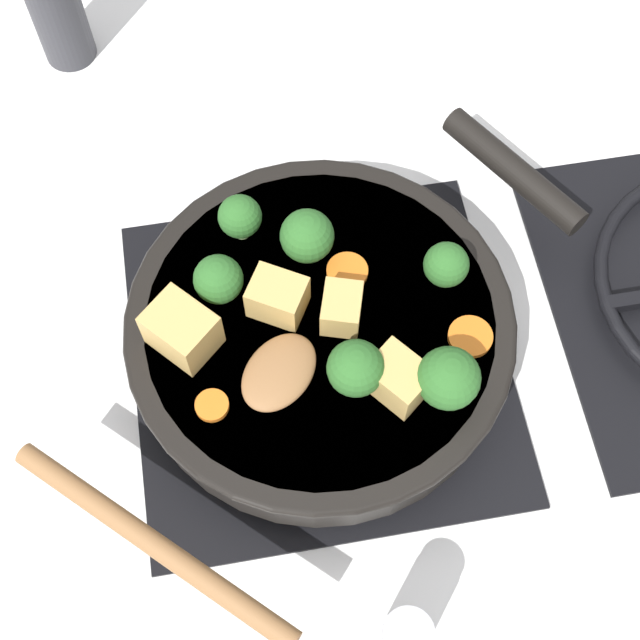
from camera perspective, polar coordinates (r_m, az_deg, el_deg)
ground_plane at (r=0.75m, az=-0.00°, el=-2.55°), size 2.40×2.40×0.00m
front_burner_grate at (r=0.74m, az=-0.00°, el=-2.18°), size 0.31×0.31×0.03m
skillet_pan at (r=0.70m, az=0.14°, el=-0.67°), size 0.34×0.39×0.05m
wooden_spoon at (r=0.64m, az=-7.00°, el=-9.21°), size 0.24×0.23×0.02m
tofu_cube_center_large at (r=0.67m, az=1.35°, el=0.97°), size 0.04×0.04×0.03m
tofu_cube_near_handle at (r=0.64m, az=5.03°, el=-3.76°), size 0.05×0.05×0.03m
tofu_cube_east_chunk at (r=0.67m, az=-2.73°, el=1.47°), size 0.05×0.05×0.03m
tofu_cube_west_chunk at (r=0.66m, az=-8.87°, el=-0.33°), size 0.06×0.06×0.04m
broccoli_floret_near_spoon at (r=0.67m, az=-6.52°, el=2.58°), size 0.04×0.04×0.05m
broccoli_floret_center_top at (r=0.68m, az=8.08°, el=3.50°), size 0.04×0.04×0.04m
broccoli_floret_east_rim at (r=0.70m, az=-5.15°, el=6.58°), size 0.03×0.03×0.04m
broccoli_floret_west_rim at (r=0.64m, az=8.22°, el=-3.72°), size 0.05×0.05×0.05m
broccoli_floret_north_edge at (r=0.63m, az=2.30°, el=-3.12°), size 0.04×0.04×0.05m
broccoli_floret_south_cluster at (r=0.68m, az=-0.58°, el=5.42°), size 0.04×0.04×0.05m
carrot_slice_orange_thin at (r=0.66m, az=-6.93°, el=-5.45°), size 0.02×0.02×0.01m
carrot_slice_near_center at (r=0.70m, az=1.76°, el=3.13°), size 0.03×0.03×0.01m
carrot_slice_edge_slice at (r=0.68m, az=9.59°, el=-1.06°), size 0.03×0.03×0.01m
salt_shaker at (r=0.65m, az=5.35°, el=-19.75°), size 0.04×0.04×0.09m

